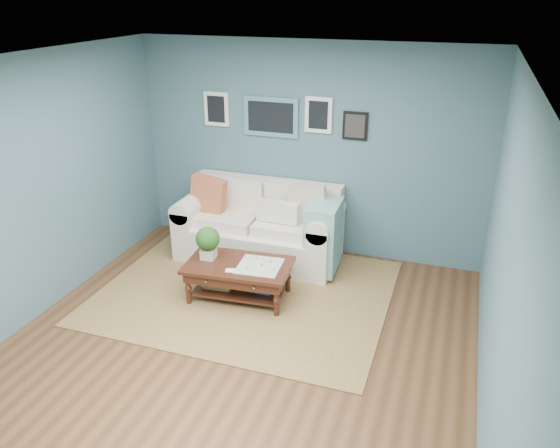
% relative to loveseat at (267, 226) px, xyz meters
% --- Properties ---
extents(room_shell, '(5.00, 5.02, 2.70)m').
position_rel_loveseat_xyz_m(room_shell, '(0.39, -1.97, 0.92)').
color(room_shell, brown).
rests_on(room_shell, ground).
extents(area_rug, '(3.25, 2.60, 0.01)m').
position_rel_loveseat_xyz_m(area_rug, '(0.08, -0.92, -0.43)').
color(area_rug, brown).
rests_on(area_rug, ground).
extents(loveseat, '(2.09, 0.95, 1.08)m').
position_rel_loveseat_xyz_m(loveseat, '(0.00, 0.00, 0.00)').
color(loveseat, silver).
rests_on(loveseat, ground).
extents(coffee_table, '(1.22, 0.77, 0.82)m').
position_rel_loveseat_xyz_m(coffee_table, '(-0.00, -1.06, -0.08)').
color(coffee_table, '#33140F').
rests_on(coffee_table, ground).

